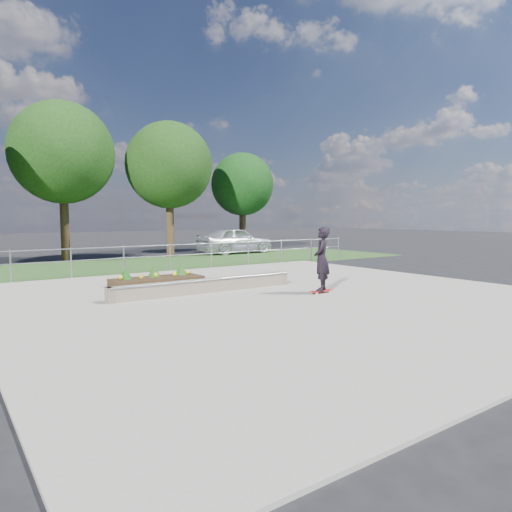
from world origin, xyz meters
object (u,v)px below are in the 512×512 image
(grind_ledge, at_px, (206,286))
(parked_car, at_px, (235,240))
(planter_bed, at_px, (157,279))
(skateboarder, at_px, (322,259))

(grind_ledge, xyz_separation_m, parked_car, (8.88, 12.25, 0.58))
(planter_bed, bearing_deg, parked_car, 46.29)
(grind_ledge, relative_size, skateboarder, 3.03)
(skateboarder, relative_size, parked_car, 0.40)
(grind_ledge, bearing_deg, planter_bed, 104.59)
(grind_ledge, distance_m, parked_car, 15.15)
(parked_car, bearing_deg, grind_ledge, 142.36)
(planter_bed, height_order, skateboarder, skateboarder)
(parked_car, bearing_deg, skateboarder, 155.18)
(planter_bed, bearing_deg, skateboarder, -53.22)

